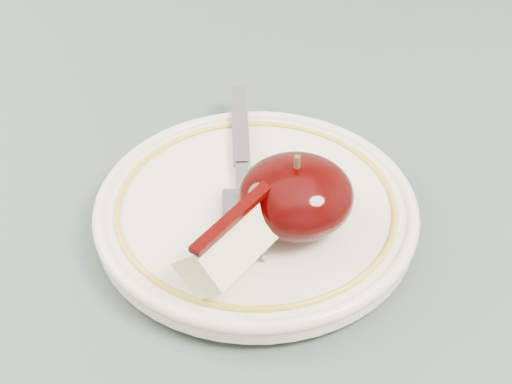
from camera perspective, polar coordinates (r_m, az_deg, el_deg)
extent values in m
cylinder|color=brown|center=(1.13, 13.21, -0.67)|extent=(0.05, 0.05, 0.71)
cube|color=#3E4C44|center=(0.50, -6.18, -3.91)|extent=(0.90, 0.90, 0.04)
cylinder|color=beige|center=(0.48, 0.00, -2.30)|extent=(0.12, 0.12, 0.01)
cylinder|color=beige|center=(0.47, 0.00, -1.49)|extent=(0.21, 0.21, 0.01)
torus|color=beige|center=(0.47, 0.00, -1.03)|extent=(0.21, 0.21, 0.01)
torus|color=gold|center=(0.46, 0.00, -0.90)|extent=(0.18, 0.18, 0.00)
ellipsoid|color=black|center=(0.44, 3.18, -0.31)|extent=(0.07, 0.07, 0.05)
cylinder|color=#472D19|center=(0.42, 3.30, 2.27)|extent=(0.00, 0.00, 0.01)
cube|color=beige|center=(0.42, -1.11, -3.46)|extent=(0.09, 0.08, 0.04)
cube|color=#2F0101|center=(0.40, -1.14, -1.36)|extent=(0.07, 0.06, 0.00)
cube|color=gray|center=(0.53, -1.28, 5.50)|extent=(0.03, 0.10, 0.00)
cube|color=gray|center=(0.48, -1.11, 1.21)|extent=(0.01, 0.03, 0.00)
cube|color=gray|center=(0.46, -1.03, -0.84)|extent=(0.03, 0.03, 0.00)
cube|color=gray|center=(0.44, 0.62, -3.41)|extent=(0.01, 0.04, 0.00)
cube|color=gray|center=(0.44, -0.41, -3.44)|extent=(0.01, 0.04, 0.00)
cube|color=gray|center=(0.44, -1.43, -3.47)|extent=(0.01, 0.04, 0.00)
cube|color=gray|center=(0.44, -2.46, -3.49)|extent=(0.01, 0.04, 0.00)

